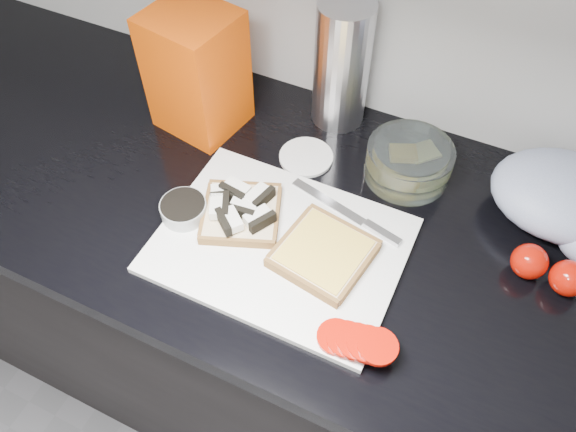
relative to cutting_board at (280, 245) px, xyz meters
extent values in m
cube|color=black|center=(0.06, 0.09, -0.48)|extent=(3.50, 0.60, 0.86)
cube|color=black|center=(0.06, 0.09, -0.03)|extent=(3.50, 0.64, 0.04)
cube|color=white|center=(0.00, 0.00, 0.00)|extent=(0.40, 0.30, 0.01)
cube|color=beige|center=(-0.08, 0.02, 0.01)|extent=(0.17, 0.17, 0.02)
cube|color=white|center=(-0.13, 0.04, 0.03)|extent=(0.05, 0.05, 0.02)
cube|color=black|center=(-0.13, 0.04, 0.03)|extent=(0.05, 0.04, 0.02)
cube|color=white|center=(-0.11, 0.05, 0.03)|extent=(0.05, 0.03, 0.02)
cube|color=black|center=(-0.11, 0.05, 0.03)|extent=(0.05, 0.02, 0.02)
cube|color=white|center=(-0.07, 0.06, 0.03)|extent=(0.04, 0.05, 0.02)
cube|color=black|center=(-0.07, 0.06, 0.03)|extent=(0.02, 0.05, 0.02)
cube|color=white|center=(-0.12, 0.00, 0.04)|extent=(0.04, 0.05, 0.02)
cube|color=black|center=(-0.12, 0.00, 0.04)|extent=(0.03, 0.05, 0.02)
cube|color=white|center=(-0.08, 0.02, 0.03)|extent=(0.05, 0.03, 0.02)
cube|color=black|center=(-0.08, 0.02, 0.03)|extent=(0.05, 0.02, 0.02)
cube|color=white|center=(-0.05, 0.01, 0.03)|extent=(0.04, 0.05, 0.02)
cube|color=black|center=(-0.05, 0.01, 0.03)|extent=(0.03, 0.05, 0.02)
cube|color=white|center=(-0.08, -0.01, 0.04)|extent=(0.05, 0.05, 0.02)
cube|color=black|center=(-0.08, -0.01, 0.04)|extent=(0.04, 0.04, 0.02)
cube|color=beige|center=(0.08, 0.01, 0.02)|extent=(0.16, 0.16, 0.02)
cube|color=yellow|center=(0.08, 0.01, 0.03)|extent=(0.14, 0.14, 0.00)
cylinder|color=#B81004|center=(0.15, -0.12, 0.01)|extent=(0.08, 0.08, 0.01)
cylinder|color=#B81004|center=(0.16, -0.12, 0.01)|extent=(0.08, 0.08, 0.01)
cylinder|color=#B81004|center=(0.18, -0.12, 0.02)|extent=(0.07, 0.07, 0.01)
cylinder|color=#B81004|center=(0.19, -0.12, 0.02)|extent=(0.07, 0.07, 0.01)
cylinder|color=#B81004|center=(0.21, -0.12, 0.03)|extent=(0.06, 0.06, 0.01)
cube|color=#AFAFB4|center=(0.04, 0.12, 0.01)|extent=(0.15, 0.05, 0.00)
cube|color=#AFAFB4|center=(0.15, 0.09, 0.01)|extent=(0.07, 0.03, 0.01)
cylinder|color=#A4AAA9|center=(-0.17, -0.02, 0.01)|extent=(0.08, 0.08, 0.04)
cylinder|color=black|center=(-0.17, -0.02, 0.03)|extent=(0.08, 0.08, 0.01)
cylinder|color=white|center=(-0.05, 0.21, 0.00)|extent=(0.12, 0.12, 0.01)
cylinder|color=silver|center=(0.14, 0.25, 0.03)|extent=(0.16, 0.16, 0.06)
cube|color=yellow|center=(0.13, 0.24, 0.02)|extent=(0.06, 0.05, 0.03)
cube|color=#F2EB91|center=(0.16, 0.27, 0.01)|extent=(0.07, 0.07, 0.01)
cube|color=#E05003|center=(-0.27, 0.22, 0.11)|extent=(0.17, 0.16, 0.24)
cylinder|color=silver|center=(-0.04, 0.34, 0.12)|extent=(0.10, 0.10, 0.25)
ellipsoid|color=#A7B3CE|center=(0.40, 0.26, 0.05)|extent=(0.26, 0.21, 0.11)
sphere|color=#B81004|center=(0.38, 0.13, 0.02)|extent=(0.06, 0.06, 0.06)
sphere|color=#B81004|center=(0.44, 0.12, 0.02)|extent=(0.06, 0.06, 0.06)
camera|label=1|loc=(0.24, -0.48, 0.77)|focal=35.00mm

